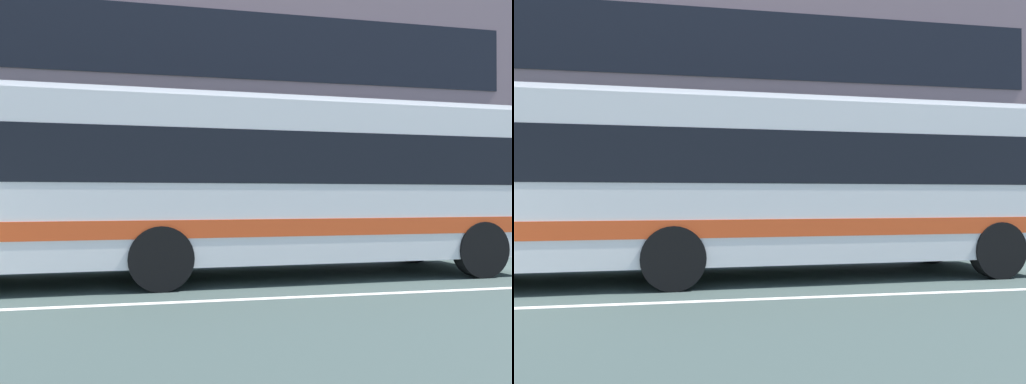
# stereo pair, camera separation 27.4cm
# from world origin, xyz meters

# --- Properties ---
(apartment_block_right) EXTENTS (20.13, 11.97, 10.81)m
(apartment_block_right) POSITION_xyz_m (7.63, 15.39, 5.41)
(apartment_block_right) COLOR gray
(apartment_block_right) RESTS_ON ground_plane
(transit_bus) EXTENTS (11.94, 2.94, 3.13)m
(transit_bus) POSITION_xyz_m (5.39, 2.12, 1.73)
(transit_bus) COLOR white
(transit_bus) RESTS_ON ground_plane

